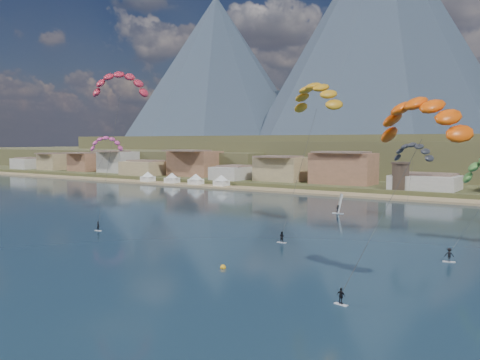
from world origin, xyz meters
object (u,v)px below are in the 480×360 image
object	(u,v)px
kitesurfer_orange	(422,113)
windsurfer	(339,207)
kitesurfer_yellow	(317,93)
kitesurfer_red	(120,81)
watchtower	(400,176)
buoy	(223,267)

from	to	relation	value
kitesurfer_orange	windsurfer	world-z (taller)	kitesurfer_orange
kitesurfer_yellow	windsurfer	world-z (taller)	kitesurfer_yellow
kitesurfer_red	kitesurfer_yellow	bearing A→B (deg)	18.06
kitesurfer_yellow	windsurfer	xyz separation A→B (m)	(-4.61, 22.30, -24.76)
watchtower	kitesurfer_yellow	size ratio (longest dim) A/B	0.28
watchtower	kitesurfer_yellow	world-z (taller)	kitesurfer_yellow
kitesurfer_yellow	windsurfer	distance (m)	33.64
windsurfer	kitesurfer_orange	bearing A→B (deg)	-59.29
kitesurfer_orange	buoy	distance (m)	32.10
watchtower	kitesurfer_red	size ratio (longest dim) A/B	0.26
kitesurfer_red	watchtower	bearing A→B (deg)	66.56
kitesurfer_red	buoy	bearing A→B (deg)	-27.34
buoy	kitesurfer_yellow	bearing A→B (deg)	95.21
buoy	kitesurfer_orange	bearing A→B (deg)	5.07
watchtower	windsurfer	size ratio (longest dim) A/B	1.81
kitesurfer_orange	buoy	xyz separation A→B (m)	(-25.02, -2.22, -19.98)
buoy	kitesurfer_red	bearing A→B (deg)	152.66
kitesurfer_orange	windsurfer	bearing A→B (deg)	120.71
watchtower	kitesurfer_orange	distance (m)	108.12
kitesurfer_red	kitesurfer_orange	xyz separation A→B (m)	(68.02, -20.01, -9.83)
kitesurfer_red	kitesurfer_orange	world-z (taller)	kitesurfer_red
kitesurfer_orange	buoy	size ratio (longest dim) A/B	29.40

